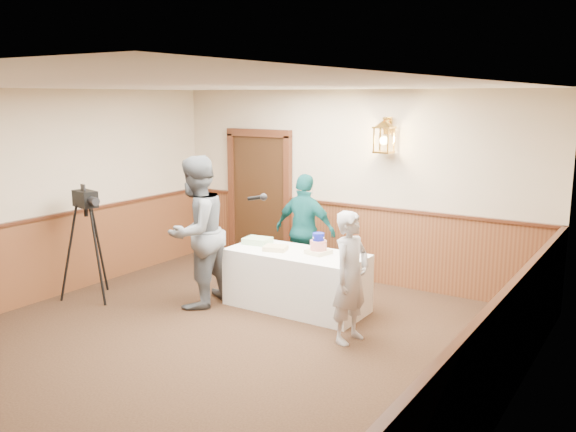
% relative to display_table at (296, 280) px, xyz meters
% --- Properties ---
extents(ground, '(7.00, 7.00, 0.00)m').
position_rel_display_table_xyz_m(ground, '(-0.07, -1.90, -0.38)').
color(ground, black).
rests_on(ground, ground).
extents(room_shell, '(6.02, 7.02, 2.81)m').
position_rel_display_table_xyz_m(room_shell, '(-0.12, -1.45, 1.15)').
color(room_shell, beige).
rests_on(room_shell, ground).
extents(display_table, '(1.80, 0.80, 0.75)m').
position_rel_display_table_xyz_m(display_table, '(0.00, 0.00, 0.00)').
color(display_table, white).
rests_on(display_table, ground).
extents(tiered_cake, '(0.31, 0.31, 0.27)m').
position_rel_display_table_xyz_m(tiered_cake, '(0.28, 0.06, 0.48)').
color(tiered_cake, beige).
rests_on(tiered_cake, display_table).
extents(sheet_cake_yellow, '(0.34, 0.30, 0.06)m').
position_rel_display_table_xyz_m(sheet_cake_yellow, '(-0.27, -0.08, 0.40)').
color(sheet_cake_yellow, '#D6C380').
rests_on(sheet_cake_yellow, display_table).
extents(sheet_cake_green, '(0.37, 0.31, 0.08)m').
position_rel_display_table_xyz_m(sheet_cake_green, '(-0.68, 0.09, 0.42)').
color(sheet_cake_green, '#8EC289').
rests_on(sheet_cake_green, display_table).
extents(interviewer, '(1.56, 0.99, 1.97)m').
position_rel_display_table_xyz_m(interviewer, '(-1.15, -0.60, 0.61)').
color(interviewer, slate).
rests_on(interviewer, ground).
extents(baker, '(0.43, 0.59, 1.48)m').
position_rel_display_table_xyz_m(baker, '(1.07, -0.59, 0.37)').
color(baker, '#A8A8AD').
rests_on(baker, ground).
extents(assistant_p, '(0.96, 0.41, 1.63)m').
position_rel_display_table_xyz_m(assistant_p, '(-0.40, 0.88, 0.44)').
color(assistant_p, '#125758').
rests_on(assistant_p, ground).
extents(tv_camera_rig, '(0.58, 0.54, 1.48)m').
position_rel_display_table_xyz_m(tv_camera_rig, '(-2.54, -1.19, 0.29)').
color(tv_camera_rig, black).
rests_on(tv_camera_rig, ground).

